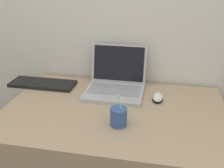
# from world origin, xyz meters

# --- Properties ---
(desk) EXTENTS (1.13, 0.75, 0.71)m
(desk) POSITION_xyz_m (0.00, 0.37, 0.36)
(desk) COLOR tan
(desk) RESTS_ON ground_plane
(laptop) EXTENTS (0.33, 0.32, 0.25)m
(laptop) POSITION_xyz_m (-0.03, 0.60, 0.76)
(laptop) COLOR #ADADB2
(laptop) RESTS_ON desk
(drink_cup) EXTENTS (0.08, 0.08, 0.17)m
(drink_cup) POSITION_xyz_m (0.05, 0.23, 0.76)
(drink_cup) COLOR #33518C
(drink_cup) RESTS_ON desk
(computer_mouse) EXTENTS (0.06, 0.10, 0.04)m
(computer_mouse) POSITION_xyz_m (0.21, 0.52, 0.73)
(computer_mouse) COLOR black
(computer_mouse) RESTS_ON desk
(external_keyboard) EXTENTS (0.40, 0.15, 0.02)m
(external_keyboard) POSITION_xyz_m (-0.49, 0.58, 0.72)
(external_keyboard) COLOR black
(external_keyboard) RESTS_ON desk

